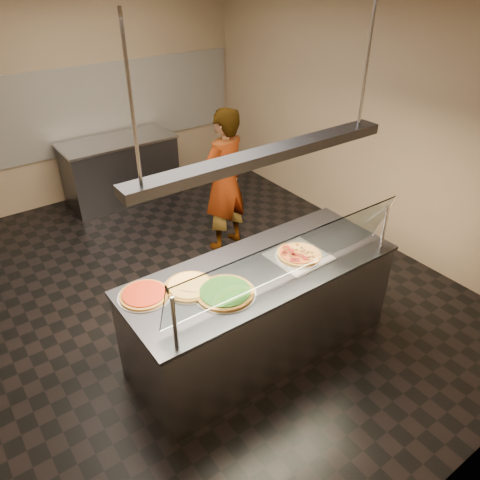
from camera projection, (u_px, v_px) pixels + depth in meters
ground at (194, 288)px, 5.29m from camera, size 5.00×6.00×0.02m
wall_back at (78, 96)px, 6.56m from camera, size 5.00×0.02×3.00m
wall_front at (479, 347)px, 2.42m from camera, size 5.00×0.02×3.00m
wall_right at (363, 117)px, 5.73m from camera, size 0.02×6.00×3.00m
tile_band at (81, 110)px, 6.65m from camera, size 4.90×0.02×1.20m
serving_counter at (261, 309)px, 4.25m from camera, size 2.45×0.94×0.93m
sneeze_guard at (290, 257)px, 3.61m from camera, size 2.21×0.18×0.54m
perforated_tray at (299, 256)px, 4.15m from camera, size 0.49×0.49×0.01m
half_pizza_pepperoni at (291, 257)px, 4.08m from camera, size 0.21×0.40×0.05m
half_pizza_sausage at (307, 251)px, 4.18m from camera, size 0.21×0.40×0.04m
pizza_spinach at (225, 292)px, 3.69m from camera, size 0.50×0.50×0.03m
pizza_cheese at (190, 286)px, 3.76m from camera, size 0.43×0.43×0.03m
pizza_tomato at (144, 295)px, 3.67m from camera, size 0.42×0.42×0.03m
pizza_spatula at (194, 288)px, 3.71m from camera, size 0.28×0.17×0.02m
prep_table at (121, 170)px, 6.94m from camera, size 1.62×0.74×0.93m
worker at (224, 181)px, 5.58m from camera, size 0.73×0.56×1.78m
heat_lamp_housing at (265, 155)px, 3.46m from camera, size 2.30×0.18×0.08m
lamp_rod_left at (131, 104)px, 2.68m from camera, size 0.02×0.02×1.01m
lamp_rod_right at (367, 62)px, 3.67m from camera, size 0.02×0.02×1.01m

